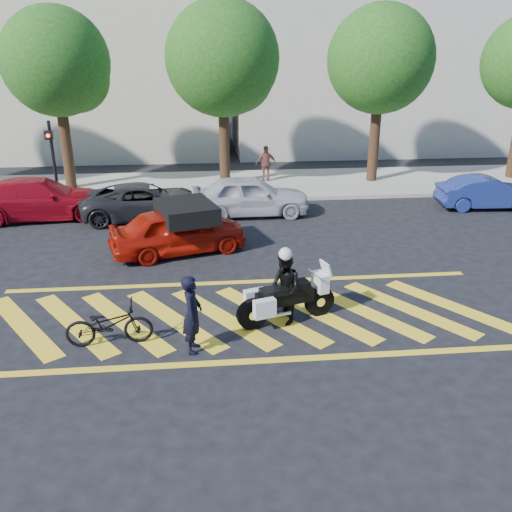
{
  "coord_description": "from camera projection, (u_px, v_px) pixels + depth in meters",
  "views": [
    {
      "loc": [
        -0.9,
        -11.03,
        5.87
      ],
      "look_at": [
        0.28,
        1.08,
        1.05
      ],
      "focal_mm": 38.0,
      "sensor_mm": 36.0,
      "label": 1
    }
  ],
  "objects": [
    {
      "name": "police_motorcycle",
      "position": [
        285.0,
        299.0,
        11.99
      ],
      "size": [
        2.3,
        1.11,
        1.04
      ],
      "rotation": [
        0.0,
        0.0,
        0.3
      ],
      "color": "black",
      "rests_on": "ground"
    },
    {
      "name": "parked_mid_right",
      "position": [
        250.0,
        196.0,
        19.47
      ],
      "size": [
        4.25,
        1.75,
        1.44
      ],
      "primitive_type": "imported",
      "rotation": [
        0.0,
        0.0,
        1.58
      ],
      "color": "#BCBBC0",
      "rests_on": "ground"
    },
    {
      "name": "red_convertible",
      "position": [
        178.0,
        231.0,
        15.98
      ],
      "size": [
        4.29,
        2.71,
        1.36
      ],
      "primitive_type": "imported",
      "rotation": [
        0.0,
        0.0,
        1.87
      ],
      "color": "#A81307",
      "rests_on": "ground"
    },
    {
      "name": "bicycle",
      "position": [
        109.0,
        324.0,
        11.13
      ],
      "size": [
        1.81,
        0.73,
        0.93
      ],
      "primitive_type": "imported",
      "rotation": [
        0.0,
        0.0,
        1.64
      ],
      "color": "black",
      "rests_on": "ground"
    },
    {
      "name": "tree_center",
      "position": [
        226.0,
        63.0,
        21.75
      ],
      "size": [
        4.6,
        4.6,
        7.56
      ],
      "color": "black",
      "rests_on": "ground"
    },
    {
      "name": "pedestrian_right",
      "position": [
        266.0,
        163.0,
        23.69
      ],
      "size": [
        0.91,
        0.39,
        1.54
      ],
      "primitive_type": "imported",
      "rotation": [
        0.0,
        0.0,
        3.16
      ],
      "color": "brown",
      "rests_on": "sidewalk"
    },
    {
      "name": "ground",
      "position": [
        248.0,
        316.0,
        12.45
      ],
      "size": [
        90.0,
        90.0,
        0.0
      ],
      "primitive_type": "plane",
      "color": "black",
      "rests_on": "ground"
    },
    {
      "name": "sidewalk",
      "position": [
        225.0,
        185.0,
        23.53
      ],
      "size": [
        60.0,
        5.0,
        0.15
      ],
      "primitive_type": "cube",
      "color": "#9E998E",
      "rests_on": "ground"
    },
    {
      "name": "parked_left",
      "position": [
        40.0,
        199.0,
        19.12
      ],
      "size": [
        5.13,
        2.56,
        1.43
      ],
      "primitive_type": "imported",
      "rotation": [
        0.0,
        0.0,
        1.69
      ],
      "color": "maroon",
      "rests_on": "ground"
    },
    {
      "name": "officer_moto",
      "position": [
        285.0,
        288.0,
        11.91
      ],
      "size": [
        0.83,
        0.95,
        1.64
      ],
      "primitive_type": "imported",
      "rotation": [
        0.0,
        0.0,
        -1.27
      ],
      "color": "black",
      "rests_on": "ground"
    },
    {
      "name": "officer_bike",
      "position": [
        192.0,
        314.0,
        10.78
      ],
      "size": [
        0.46,
        0.64,
        1.65
      ],
      "primitive_type": "imported",
      "rotation": [
        0.0,
        0.0,
        1.46
      ],
      "color": "black",
      "rests_on": "ground"
    },
    {
      "name": "parked_mid_left",
      "position": [
        145.0,
        201.0,
        19.17
      ],
      "size": [
        4.67,
        2.58,
        1.24
      ],
      "primitive_type": "imported",
      "rotation": [
        0.0,
        0.0,
        1.69
      ],
      "color": "black",
      "rests_on": "ground"
    },
    {
      "name": "crosswalk",
      "position": [
        247.0,
        316.0,
        12.45
      ],
      "size": [
        12.33,
        4.0,
        0.01
      ],
      "color": "yellow",
      "rests_on": "ground"
    },
    {
      "name": "building_left",
      "position": [
        68.0,
        59.0,
        29.32
      ],
      "size": [
        16.0,
        8.0,
        10.0
      ],
      "primitive_type": "cube",
      "color": "beige",
      "rests_on": "ground"
    },
    {
      "name": "tree_right",
      "position": [
        383.0,
        63.0,
        22.36
      ],
      "size": [
        4.4,
        4.4,
        7.41
      ],
      "color": "black",
      "rests_on": "ground"
    },
    {
      "name": "building_right",
      "position": [
        375.0,
        49.0,
        30.67
      ],
      "size": [
        16.0,
        8.0,
        11.0
      ],
      "primitive_type": "cube",
      "color": "beige",
      "rests_on": "ground"
    },
    {
      "name": "tree_left",
      "position": [
        60.0,
        66.0,
        21.2
      ],
      "size": [
        4.2,
        4.2,
        7.26
      ],
      "color": "black",
      "rests_on": "ground"
    },
    {
      "name": "parked_right",
      "position": [
        487.0,
        193.0,
        20.32
      ],
      "size": [
        3.74,
        1.5,
        1.21
      ],
      "primitive_type": "imported",
      "rotation": [
        0.0,
        0.0,
        1.51
      ],
      "color": "navy",
      "rests_on": "ground"
    },
    {
      "name": "signal_pole",
      "position": [
        53.0,
        156.0,
        20.17
      ],
      "size": [
        0.28,
        0.43,
        3.2
      ],
      "color": "black",
      "rests_on": "ground"
    }
  ]
}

